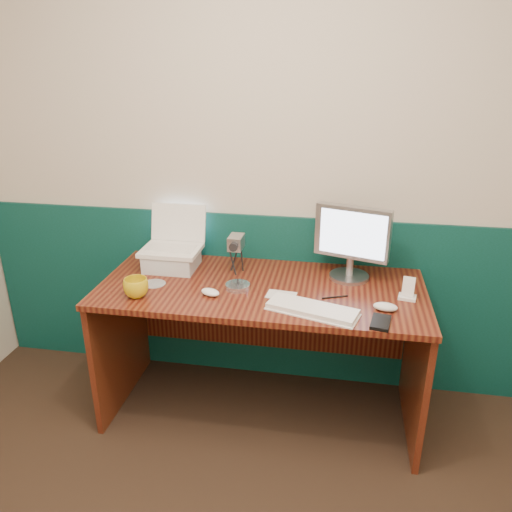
% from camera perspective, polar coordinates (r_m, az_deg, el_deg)
% --- Properties ---
extents(back_wall, '(3.50, 0.04, 2.50)m').
position_cam_1_polar(back_wall, '(2.64, 2.96, 9.77)').
color(back_wall, beige).
rests_on(back_wall, ground).
extents(wainscot, '(3.48, 0.02, 1.00)m').
position_cam_1_polar(wainscot, '(2.89, 2.64, -4.99)').
color(wainscot, '#08372B').
rests_on(wainscot, ground).
extents(desk, '(1.60, 0.70, 0.75)m').
position_cam_1_polar(desk, '(2.65, 0.57, -10.80)').
color(desk, '#3B0F0A').
rests_on(desk, ground).
extents(laptop_riser, '(0.26, 0.22, 0.09)m').
position_cam_1_polar(laptop_riser, '(2.69, -9.60, -0.46)').
color(laptop_riser, silver).
rests_on(laptop_riser, desk).
extents(laptop, '(0.30, 0.23, 0.25)m').
position_cam_1_polar(laptop, '(2.63, -9.83, 3.00)').
color(laptop, white).
rests_on(laptop, laptop_riser).
extents(monitor, '(0.39, 0.21, 0.37)m').
position_cam_1_polar(monitor, '(2.53, 10.86, 1.36)').
color(monitor, '#A2A2A6').
rests_on(monitor, desk).
extents(keyboard, '(0.42, 0.24, 0.02)m').
position_cam_1_polar(keyboard, '(2.23, 6.45, -6.14)').
color(keyboard, white).
rests_on(keyboard, desk).
extents(mouse_right, '(0.12, 0.08, 0.04)m').
position_cam_1_polar(mouse_right, '(2.30, 14.57, -5.64)').
color(mouse_right, silver).
rests_on(mouse_right, desk).
extents(mouse_left, '(0.11, 0.09, 0.03)m').
position_cam_1_polar(mouse_left, '(2.37, -5.25, -4.14)').
color(mouse_left, white).
rests_on(mouse_left, desk).
extents(mug, '(0.13, 0.13, 0.09)m').
position_cam_1_polar(mug, '(2.41, -13.55, -3.54)').
color(mug, gold).
rests_on(mug, desk).
extents(camcorder, '(0.09, 0.12, 0.19)m').
position_cam_1_polar(camcorder, '(2.58, -2.26, 0.06)').
color(camcorder, '#ADADB2').
rests_on(camcorder, desk).
extents(cd_spindle, '(0.12, 0.12, 0.02)m').
position_cam_1_polar(cd_spindle, '(2.43, -2.10, -3.47)').
color(cd_spindle, silver).
rests_on(cd_spindle, desk).
extents(cd_loose_a, '(0.12, 0.12, 0.00)m').
position_cam_1_polar(cd_loose_a, '(2.54, -11.58, -3.12)').
color(cd_loose_a, silver).
rests_on(cd_loose_a, desk).
extents(pen, '(0.12, 0.05, 0.01)m').
position_cam_1_polar(pen, '(2.38, 9.01, -4.65)').
color(pen, black).
rests_on(pen, desk).
extents(papers, '(0.15, 0.11, 0.00)m').
position_cam_1_polar(papers, '(2.37, 2.90, -4.49)').
color(papers, silver).
rests_on(papers, desk).
extents(dock, '(0.09, 0.07, 0.01)m').
position_cam_1_polar(dock, '(2.44, 16.90, -4.54)').
color(dock, white).
rests_on(dock, desk).
extents(music_player, '(0.06, 0.04, 0.09)m').
position_cam_1_polar(music_player, '(2.42, 17.04, -3.38)').
color(music_player, white).
rests_on(music_player, dock).
extents(pda, '(0.10, 0.14, 0.02)m').
position_cam_1_polar(pda, '(2.19, 14.05, -7.36)').
color(pda, black).
rests_on(pda, desk).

